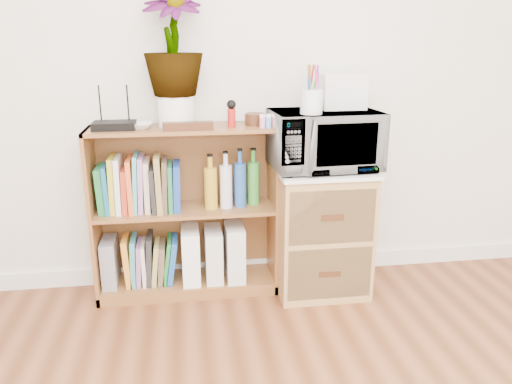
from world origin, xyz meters
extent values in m
cube|color=white|center=(0.00, 2.24, 0.05)|extent=(4.00, 0.02, 0.10)
cube|color=brown|center=(-0.35, 2.10, 0.47)|extent=(1.00, 0.30, 0.95)
cube|color=#9E7542|center=(0.40, 2.02, 0.35)|extent=(0.50, 0.45, 0.70)
imported|color=white|center=(0.40, 2.02, 0.88)|extent=(0.58, 0.41, 0.31)
cylinder|color=white|center=(0.30, 1.92, 1.09)|extent=(0.11, 0.11, 0.12)
cube|color=white|center=(0.51, 2.10, 1.12)|extent=(0.23, 0.20, 0.19)
cube|color=black|center=(-0.69, 2.08, 0.97)|extent=(0.21, 0.15, 0.04)
imported|color=silver|center=(-0.56, 2.07, 0.97)|extent=(0.13, 0.13, 0.03)
cylinder|color=white|center=(-0.38, 2.12, 1.03)|extent=(0.19, 0.19, 0.16)
imported|color=#2B6D30|center=(-0.38, 2.12, 1.38)|extent=(0.30, 0.30, 0.53)
cube|color=#35190E|center=(-0.32, 2.00, 0.97)|extent=(0.25, 0.06, 0.04)
cylinder|color=#AF1915|center=(-0.09, 2.06, 1.00)|extent=(0.04, 0.04, 0.10)
cylinder|color=#39200F|center=(0.04, 2.11, 0.98)|extent=(0.11, 0.11, 0.06)
cube|color=pink|center=(0.10, 2.01, 0.98)|extent=(0.12, 0.04, 0.06)
cube|color=gray|center=(-0.78, 2.10, 0.20)|extent=(0.08, 0.21, 0.26)
cube|color=white|center=(-0.33, 2.09, 0.22)|extent=(0.10, 0.25, 0.31)
cube|color=silver|center=(-0.20, 2.09, 0.22)|extent=(0.09, 0.24, 0.30)
cube|color=silver|center=(-0.08, 2.09, 0.23)|extent=(0.10, 0.26, 0.32)
cube|color=#217C3E|center=(-0.79, 2.10, 0.62)|extent=(0.04, 0.20, 0.25)
cube|color=#165C86|center=(-0.76, 2.10, 0.63)|extent=(0.03, 0.20, 0.26)
cube|color=gold|center=(-0.73, 2.10, 0.65)|extent=(0.03, 0.20, 0.30)
cube|color=silver|center=(-0.70, 2.10, 0.65)|extent=(0.03, 0.20, 0.30)
cube|color=#BE3820|center=(-0.67, 2.10, 0.62)|extent=(0.03, 0.20, 0.24)
cube|color=orange|center=(-0.64, 2.10, 0.65)|extent=(0.03, 0.20, 0.29)
cube|color=#46A7A9|center=(-0.61, 2.10, 0.66)|extent=(0.04, 0.20, 0.31)
cube|color=#9C6DA4|center=(-0.58, 2.10, 0.65)|extent=(0.04, 0.20, 0.30)
cube|color=beige|center=(-0.55, 2.10, 0.64)|extent=(0.03, 0.20, 0.27)
cube|color=black|center=(-0.52, 2.10, 0.62)|extent=(0.03, 0.20, 0.24)
cube|color=olive|center=(-0.49, 2.10, 0.65)|extent=(0.04, 0.20, 0.31)
cube|color=brown|center=(-0.46, 2.10, 0.64)|extent=(0.03, 0.20, 0.28)
cube|color=#1D6D3C|center=(-0.43, 2.10, 0.63)|extent=(0.03, 0.20, 0.25)
cube|color=#1A3D9C|center=(-0.39, 2.10, 0.63)|extent=(0.04, 0.20, 0.25)
cylinder|color=gold|center=(-0.21, 2.10, 0.65)|extent=(0.07, 0.07, 0.29)
cylinder|color=silver|center=(-0.13, 2.10, 0.65)|extent=(0.07, 0.07, 0.31)
cylinder|color=#21519E|center=(-0.05, 2.10, 0.66)|extent=(0.07, 0.07, 0.32)
cylinder|color=#388E33|center=(0.03, 2.10, 0.65)|extent=(0.07, 0.07, 0.31)
cylinder|color=gold|center=(0.11, 2.10, 0.65)|extent=(0.07, 0.07, 0.29)
cube|color=orange|center=(-0.68, 2.10, 0.21)|extent=(0.04, 0.19, 0.27)
cube|color=teal|center=(-0.65, 2.10, 0.20)|extent=(0.04, 0.19, 0.27)
cube|color=#8F6293|center=(-0.62, 2.10, 0.19)|extent=(0.04, 0.19, 0.24)
cube|color=beige|center=(-0.59, 2.10, 0.19)|extent=(0.02, 0.19, 0.24)
cube|color=#252525|center=(-0.56, 2.10, 0.21)|extent=(0.04, 0.19, 0.28)
cube|color=#A5974C|center=(-0.53, 2.10, 0.19)|extent=(0.05, 0.19, 0.23)
cube|color=brown|center=(-0.50, 2.10, 0.18)|extent=(0.05, 0.19, 0.22)
cube|color=#1E702D|center=(-0.47, 2.10, 0.20)|extent=(0.06, 0.19, 0.25)
cube|color=#1B51A5|center=(-0.44, 2.10, 0.20)|extent=(0.07, 0.19, 0.25)
camera|label=1|loc=(-0.34, -0.54, 1.39)|focal=35.00mm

